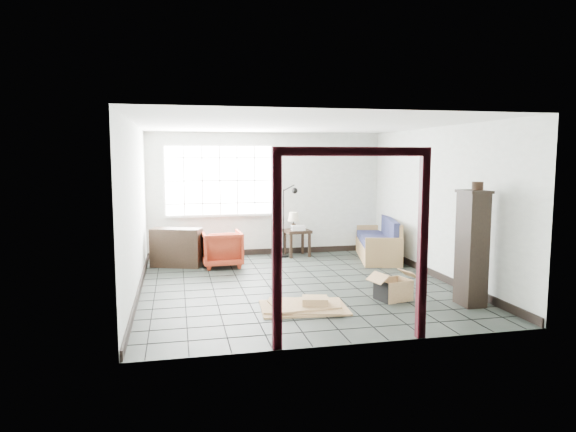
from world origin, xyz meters
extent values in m
plane|color=black|center=(0.00, 0.00, 0.00)|extent=(5.50, 5.50, 0.00)
cube|color=#B4BAB2|center=(0.00, 2.75, 1.30)|extent=(5.00, 0.02, 2.60)
cube|color=#B4BAB2|center=(0.00, -2.75, 1.30)|extent=(5.00, 0.02, 2.60)
cube|color=#B4BAB2|center=(-2.50, 0.00, 1.30)|extent=(0.02, 5.50, 2.60)
cube|color=#B4BAB2|center=(2.50, 0.00, 1.30)|extent=(0.02, 5.50, 2.60)
cube|color=white|center=(0.00, 0.00, 2.60)|extent=(5.00, 5.50, 0.02)
cube|color=black|center=(0.00, 2.73, 0.06)|extent=(4.95, 0.03, 0.12)
cube|color=black|center=(-2.48, 0.00, 0.06)|extent=(0.03, 5.45, 0.12)
cube|color=black|center=(2.48, 0.00, 0.06)|extent=(0.03, 5.45, 0.12)
cube|color=silver|center=(-1.00, 2.71, 1.60)|extent=(2.32, 0.06, 1.52)
cube|color=white|center=(-1.00, 2.67, 1.60)|extent=(2.20, 0.02, 1.40)
cube|color=#3B0D14|center=(-0.85, -2.70, 1.05)|extent=(0.10, 0.08, 2.10)
cube|color=#3B0D14|center=(0.85, -2.70, 1.05)|extent=(0.10, 0.08, 2.10)
cube|color=#3B0D14|center=(0.00, -2.70, 2.15)|extent=(1.80, 0.08, 0.10)
cube|color=olive|center=(2.15, 1.80, 0.16)|extent=(1.13, 1.91, 0.32)
cube|color=olive|center=(1.92, 0.91, 0.29)|extent=(0.71, 0.23, 0.57)
cube|color=olive|center=(2.38, 2.69, 0.29)|extent=(0.71, 0.23, 0.57)
cube|color=olive|center=(2.46, 1.72, 0.49)|extent=(0.51, 1.75, 0.62)
cube|color=#171E39|center=(1.99, 1.23, 0.39)|extent=(0.76, 0.71, 0.14)
cube|color=#171E39|center=(2.24, 1.17, 0.61)|extent=(0.26, 0.58, 0.46)
cube|color=#171E39|center=(2.13, 1.81, 0.39)|extent=(0.76, 0.71, 0.14)
cube|color=#171E39|center=(2.38, 1.74, 0.61)|extent=(0.26, 0.58, 0.46)
cube|color=#171E39|center=(2.28, 2.38, 0.39)|extent=(0.76, 0.71, 0.14)
cube|color=#171E39|center=(2.53, 2.31, 0.61)|extent=(0.26, 0.58, 0.46)
imported|color=maroon|center=(-1.06, 1.70, 0.38)|extent=(0.77, 0.72, 0.76)
cube|color=black|center=(0.58, 2.40, 0.53)|extent=(0.57, 0.57, 0.06)
cube|color=black|center=(0.40, 2.17, 0.26)|extent=(0.06, 0.06, 0.51)
cube|color=black|center=(0.81, 2.22, 0.26)|extent=(0.06, 0.06, 0.51)
cube|color=black|center=(0.35, 2.58, 0.26)|extent=(0.06, 0.06, 0.51)
cube|color=black|center=(0.76, 2.63, 0.26)|extent=(0.06, 0.06, 0.51)
cylinder|color=black|center=(0.51, 2.41, 0.63)|extent=(0.12, 0.12, 0.13)
cylinder|color=black|center=(0.51, 2.41, 0.74)|extent=(0.03, 0.03, 0.09)
cone|color=beige|center=(0.51, 2.41, 0.84)|extent=(0.32, 0.32, 0.19)
cube|color=silver|center=(0.59, 2.34, 0.61)|extent=(0.30, 0.24, 0.10)
cylinder|color=black|center=(0.45, 2.35, 0.61)|extent=(0.02, 0.06, 0.06)
cylinder|color=black|center=(0.29, 2.40, 0.01)|extent=(0.27, 0.27, 0.03)
cylinder|color=black|center=(0.29, 2.40, 0.72)|extent=(0.02, 0.02, 1.40)
cylinder|color=black|center=(0.41, 2.37, 1.45)|extent=(0.24, 0.06, 0.13)
sphere|color=black|center=(0.52, 2.35, 1.39)|extent=(0.14, 0.14, 0.13)
cube|color=black|center=(-1.91, 1.86, 0.37)|extent=(1.02, 0.67, 0.74)
cube|color=black|center=(-1.91, 1.86, 0.38)|extent=(0.94, 0.60, 0.03)
cube|color=black|center=(2.15, -1.64, 0.81)|extent=(0.30, 0.40, 1.61)
cube|color=black|center=(2.15, -1.64, 1.61)|extent=(0.34, 0.44, 0.04)
cylinder|color=black|center=(2.19, -1.64, 1.69)|extent=(0.20, 0.20, 0.12)
cube|color=olive|center=(1.20, -1.15, 0.01)|extent=(0.52, 0.45, 0.02)
cube|color=black|center=(0.98, -1.21, 0.15)|extent=(0.10, 0.35, 0.30)
cube|color=olive|center=(1.41, -1.10, 0.15)|extent=(0.10, 0.35, 0.30)
cube|color=olive|center=(1.24, -1.33, 0.15)|extent=(0.44, 0.13, 0.30)
cube|color=olive|center=(1.15, -0.98, 0.15)|extent=(0.44, 0.13, 0.30)
cube|color=olive|center=(0.92, -1.22, 0.36)|extent=(0.25, 0.39, 0.12)
cube|color=olive|center=(1.47, -1.09, 0.36)|extent=(0.25, 0.39, 0.12)
cube|color=olive|center=(-0.20, -1.31, 0.01)|extent=(1.25, 0.94, 0.02)
cube|color=olive|center=(-0.20, -1.31, 0.04)|extent=(1.21, 1.02, 0.02)
cube|color=olive|center=(-0.20, -1.31, 0.06)|extent=(0.93, 0.70, 0.02)
cube|color=olive|center=(-0.06, -1.38, 0.12)|extent=(0.40, 0.35, 0.10)
camera|label=1|loc=(-1.89, -8.02, 2.10)|focal=32.00mm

